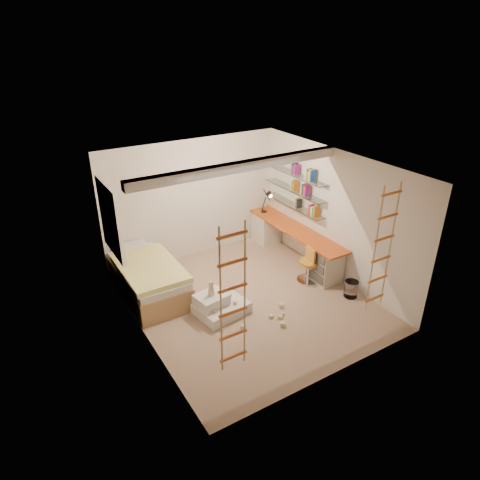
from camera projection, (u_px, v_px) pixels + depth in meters
floor at (248, 301)px, 8.03m from camera, size 4.50×4.50×0.00m
ceiling_beam at (240, 167)px, 7.14m from camera, size 4.00×0.18×0.16m
window_frame at (110, 220)px, 7.57m from camera, size 0.06×1.15×1.35m
window_blind at (112, 219)px, 7.59m from camera, size 0.02×1.00×1.20m
rope_ladder_left at (233, 300)px, 5.39m from camera, size 0.41×0.04×2.13m
rope_ladder_right at (382, 249)px, 6.64m from camera, size 0.41×0.04×2.13m
waste_bin at (351, 289)px, 8.10m from camera, size 0.26×0.26×0.33m
desk at (294, 243)px, 9.31m from camera, size 0.56×2.80×0.75m
shelves at (295, 190)px, 9.10m from camera, size 0.25×1.80×0.71m
bed at (148, 278)px, 8.13m from camera, size 1.02×2.00×0.69m
task_lamp at (268, 198)px, 9.70m from camera, size 0.14×0.36×0.57m
swivel_chair at (309, 269)px, 8.52m from camera, size 0.51×0.51×0.77m
play_platform at (219, 306)px, 7.63m from camera, size 0.98×0.81×0.39m
toy_blocks at (246, 306)px, 7.51m from camera, size 1.31×1.08×0.66m
books at (295, 185)px, 9.04m from camera, size 0.14×0.64×0.92m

